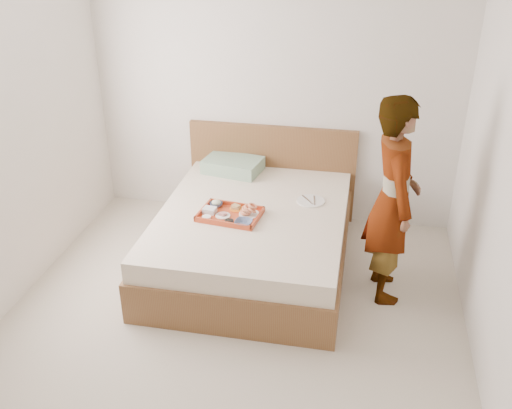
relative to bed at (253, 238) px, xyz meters
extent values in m
cube|color=beige|center=(0.00, -1.00, -0.27)|extent=(3.50, 4.00, 0.01)
cube|color=silver|center=(0.00, 1.00, 1.04)|extent=(3.50, 0.01, 2.60)
cube|color=brown|center=(0.00, 0.00, 0.00)|extent=(1.65, 2.00, 0.53)
cube|color=brown|center=(0.00, 0.97, 0.21)|extent=(1.65, 0.06, 0.95)
cube|color=#86AB8B|center=(-0.35, 0.77, 0.33)|extent=(0.59, 0.45, 0.13)
cube|color=#AF3B20|center=(-0.16, -0.13, 0.29)|extent=(0.54, 0.42, 0.05)
cylinder|color=white|center=(-0.01, -0.09, 0.28)|extent=(0.19, 0.19, 0.01)
imported|color=#121F41|center=(-0.02, -0.26, 0.30)|extent=(0.16, 0.16, 0.03)
cylinder|color=black|center=(-0.14, -0.26, 0.29)|extent=(0.08, 0.08, 0.03)
cylinder|color=white|center=(-0.22, -0.16, 0.28)|extent=(0.14, 0.14, 0.01)
cylinder|color=orange|center=(-0.13, -0.02, 0.28)|extent=(0.14, 0.14, 0.01)
imported|color=#121F41|center=(-0.32, 0.01, 0.30)|extent=(0.12, 0.12, 0.03)
cube|color=silver|center=(-0.34, -0.12, 0.30)|extent=(0.11, 0.10, 0.05)
cylinder|color=white|center=(-0.34, -0.23, 0.29)|extent=(0.08, 0.08, 0.03)
cylinder|color=white|center=(0.46, 0.27, 0.27)|extent=(0.31, 0.31, 0.01)
imported|color=silver|center=(1.13, -0.17, 0.56)|extent=(0.50, 0.67, 1.66)
camera|label=1|loc=(0.86, -4.19, 2.55)|focal=40.22mm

